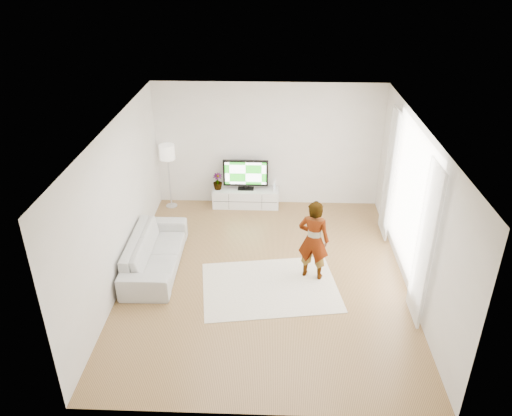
{
  "coord_description": "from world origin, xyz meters",
  "views": [
    {
      "loc": [
        0.13,
        -7.4,
        5.3
      ],
      "look_at": [
        -0.17,
        0.4,
        1.19
      ],
      "focal_mm": 35.0,
      "sensor_mm": 36.0,
      "label": 1
    }
  ],
  "objects_px": {
    "television": "(246,174)",
    "floor_lamp": "(167,155)",
    "sofa": "(155,252)",
    "media_console": "(246,198)",
    "rug": "(270,287)",
    "player": "(314,240)"
  },
  "relations": [
    {
      "from": "television",
      "to": "rug",
      "type": "relative_size",
      "value": 0.43
    },
    {
      "from": "media_console",
      "to": "rug",
      "type": "relative_size",
      "value": 0.64
    },
    {
      "from": "television",
      "to": "media_console",
      "type": "bearing_deg",
      "value": -90.0
    },
    {
      "from": "media_console",
      "to": "television",
      "type": "distance_m",
      "value": 0.59
    },
    {
      "from": "rug",
      "to": "player",
      "type": "relative_size",
      "value": 1.55
    },
    {
      "from": "media_console",
      "to": "floor_lamp",
      "type": "xyz_separation_m",
      "value": [
        -1.71,
        -0.06,
        1.05
      ]
    },
    {
      "from": "player",
      "to": "floor_lamp",
      "type": "xyz_separation_m",
      "value": [
        -3.05,
        2.64,
        0.49
      ]
    },
    {
      "from": "media_console",
      "to": "floor_lamp",
      "type": "distance_m",
      "value": 2.01
    },
    {
      "from": "television",
      "to": "floor_lamp",
      "type": "bearing_deg",
      "value": -176.9
    },
    {
      "from": "rug",
      "to": "player",
      "type": "xyz_separation_m",
      "value": [
        0.75,
        0.36,
        0.76
      ]
    },
    {
      "from": "media_console",
      "to": "television",
      "type": "relative_size",
      "value": 1.48
    },
    {
      "from": "media_console",
      "to": "player",
      "type": "relative_size",
      "value": 0.99
    },
    {
      "from": "sofa",
      "to": "media_console",
      "type": "bearing_deg",
      "value": -32.12
    },
    {
      "from": "media_console",
      "to": "player",
      "type": "xyz_separation_m",
      "value": [
        1.34,
        -2.71,
        0.56
      ]
    },
    {
      "from": "television",
      "to": "sofa",
      "type": "distance_m",
      "value": 3.0
    },
    {
      "from": "media_console",
      "to": "sofa",
      "type": "bearing_deg",
      "value": -121.32
    },
    {
      "from": "television",
      "to": "player",
      "type": "xyz_separation_m",
      "value": [
        1.34,
        -2.74,
        -0.03
      ]
    },
    {
      "from": "media_console",
      "to": "rug",
      "type": "distance_m",
      "value": 3.13
    },
    {
      "from": "rug",
      "to": "sofa",
      "type": "bearing_deg",
      "value": 165.38
    },
    {
      "from": "media_console",
      "to": "television",
      "type": "bearing_deg",
      "value": 90.0
    },
    {
      "from": "rug",
      "to": "sofa",
      "type": "distance_m",
      "value": 2.22
    },
    {
      "from": "rug",
      "to": "floor_lamp",
      "type": "distance_m",
      "value": 3.99
    }
  ]
}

